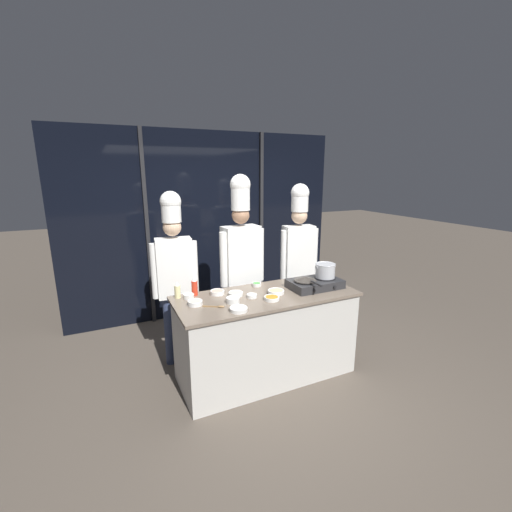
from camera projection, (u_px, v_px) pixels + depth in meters
ground_plane at (266, 374)px, 3.71m from camera, size 24.00×24.00×0.00m
window_wall_back at (207, 225)px, 5.09m from camera, size 4.10×0.09×2.70m
demo_counter at (266, 335)px, 3.60m from camera, size 1.86×0.76×0.91m
portable_stove at (315, 283)px, 3.68m from camera, size 0.56×0.36×0.10m
frying_pan at (305, 279)px, 3.61m from camera, size 0.24×0.42×0.04m
stock_pot at (325, 270)px, 3.70m from camera, size 0.24×0.22×0.15m
squeeze_bottle_chili at (195, 287)px, 3.45m from camera, size 0.06×0.06×0.19m
squeeze_bottle_oil at (177, 290)px, 3.38m from camera, size 0.06×0.06×0.17m
prep_bowl_noodles at (195, 302)px, 3.21m from camera, size 0.14×0.14×0.04m
prep_bowl_carrots at (272, 298)px, 3.34m from camera, size 0.15×0.15×0.04m
prep_bowl_shrimp at (217, 292)px, 3.49m from camera, size 0.15×0.15×0.04m
prep_bowl_garlic at (189, 296)px, 3.38m from camera, size 0.11×0.11×0.05m
prep_bowl_scallions at (257, 284)px, 3.74m from camera, size 0.10×0.10×0.04m
prep_bowl_onion at (252, 296)px, 3.40m from camera, size 0.10×0.10×0.04m
prep_bowl_chicken at (236, 294)px, 3.45m from camera, size 0.15×0.15×0.04m
prep_bowl_ginger at (276, 291)px, 3.52m from camera, size 0.17×0.17×0.04m
prep_bowl_bean_sprouts at (233, 300)px, 3.26m from camera, size 0.13×0.13×0.06m
prep_bowl_rice at (239, 309)px, 3.07m from camera, size 0.16×0.16×0.04m
serving_spoon_slotted at (218, 306)px, 3.16m from camera, size 0.19×0.13×0.02m
chef_head at (174, 264)px, 3.67m from camera, size 0.49×0.24×1.94m
chef_sous at (241, 251)px, 3.96m from camera, size 0.56×0.25×2.11m
chef_line at (298, 248)px, 4.27m from camera, size 0.50×0.24×1.99m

